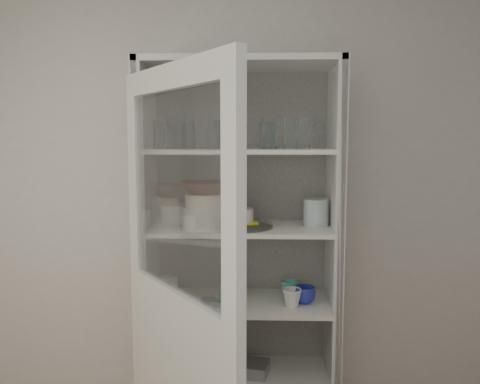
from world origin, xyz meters
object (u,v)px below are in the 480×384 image
at_px(white_ramekin, 239,215).
at_px(teal_jar, 228,288).
at_px(yellow_trivet, 239,222).
at_px(mug_blue, 305,295).
at_px(tin_box, 248,368).
at_px(goblet_1, 230,132).
at_px(measuring_cups, 209,303).
at_px(grey_bowl_stack, 316,212).
at_px(mug_teal, 289,289).
at_px(goblet_3, 319,134).
at_px(plate_stack_back, 180,213).
at_px(terracotta_bowl, 206,188).
at_px(cream_bowl, 206,200).
at_px(glass_platter, 239,225).
at_px(cream_dish, 185,366).
at_px(goblet_2, 272,134).
at_px(white_canister, 168,287).
at_px(cupboard_door, 179,345).
at_px(goblet_0, 165,134).
at_px(pantry_cabinet, 240,282).
at_px(plate_stack_front, 206,217).

xyz_separation_m(white_ramekin, teal_jar, (-0.06, 0.06, -0.40)).
bearing_deg(yellow_trivet, mug_blue, -0.58).
relative_size(teal_jar, tin_box, 0.54).
height_order(goblet_1, measuring_cups, goblet_1).
relative_size(grey_bowl_stack, mug_teal, 1.50).
height_order(goblet_1, goblet_3, goblet_1).
distance_m(plate_stack_back, terracotta_bowl, 0.29).
bearing_deg(yellow_trivet, cream_bowl, -165.48).
distance_m(cream_bowl, glass_platter, 0.22).
bearing_deg(mug_blue, cream_dish, 171.31).
bearing_deg(glass_platter, goblet_2, 33.58).
bearing_deg(white_canister, mug_blue, -4.16).
distance_m(plate_stack_back, mug_blue, 0.80).
relative_size(goblet_3, white_ramekin, 1.05).
height_order(goblet_2, grey_bowl_stack, goblet_2).
bearing_deg(mug_blue, white_canister, 168.40).
distance_m(goblet_1, tin_box, 1.26).
height_order(mug_teal, cream_dish, mug_teal).
bearing_deg(cupboard_door, goblet_0, 157.65).
relative_size(cupboard_door, cream_dish, 8.74).
xyz_separation_m(grey_bowl_stack, mug_blue, (-0.06, -0.05, -0.43)).
height_order(yellow_trivet, tin_box, yellow_trivet).
distance_m(cupboard_door, grey_bowl_stack, 0.98).
relative_size(pantry_cabinet, mug_blue, 18.94).
bearing_deg(cupboard_door, tin_box, 117.65).
bearing_deg(goblet_1, mug_blue, -20.57).
distance_m(plate_stack_back, grey_bowl_stack, 0.74).
xyz_separation_m(goblet_3, measuring_cups, (-0.57, -0.17, -0.86)).
distance_m(yellow_trivet, mug_blue, 0.51).
height_order(cream_bowl, terracotta_bowl, terracotta_bowl).
bearing_deg(grey_bowl_stack, measuring_cups, -168.19).
distance_m(goblet_0, goblet_3, 0.82).
distance_m(cream_bowl, grey_bowl_stack, 0.58).
bearing_deg(cream_bowl, mug_blue, 4.41).
bearing_deg(cream_bowl, white_ramekin, 14.52).
xyz_separation_m(cupboard_door, terracotta_bowl, (0.06, 0.51, 0.60)).
relative_size(pantry_cabinet, grey_bowl_stack, 15.00).
xyz_separation_m(yellow_trivet, measuring_cups, (-0.15, -0.07, -0.41)).
height_order(terracotta_bowl, measuring_cups, terracotta_bowl).
xyz_separation_m(glass_platter, cream_dish, (-0.29, 0.01, -0.77)).
height_order(goblet_2, glass_platter, goblet_2).
bearing_deg(measuring_cups, cream_dish, 151.94).
height_order(plate_stack_front, white_ramekin, plate_stack_front).
bearing_deg(cupboard_door, mug_teal, 106.14).
xyz_separation_m(goblet_0, mug_blue, (0.75, -0.16, -0.83)).
bearing_deg(measuring_cups, goblet_2, 29.11).
xyz_separation_m(plate_stack_back, mug_blue, (0.67, -0.14, -0.41)).
bearing_deg(cream_bowl, terracotta_bowl, 0.00).
relative_size(goblet_0, goblet_1, 0.90).
bearing_deg(goblet_3, measuring_cups, -163.33).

